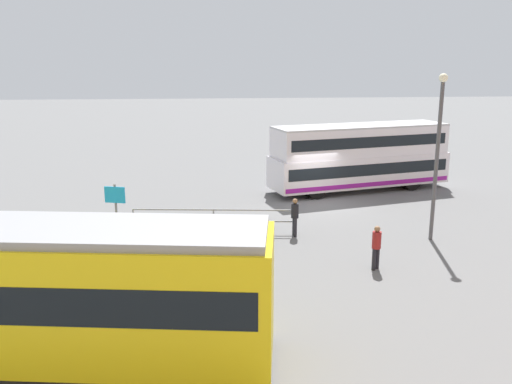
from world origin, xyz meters
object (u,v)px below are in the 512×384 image
object	(u,v)px
double_decker_bus	(360,157)
pedestrian_near_railing	(295,215)
info_sign	(115,201)
street_lamp	(438,145)
pedestrian_crossing	(376,245)

from	to	relation	value
double_decker_bus	pedestrian_near_railing	distance (m)	9.51
info_sign	street_lamp	bearing A→B (deg)	172.23
double_decker_bus	street_lamp	xyz separation A→B (m)	(-0.53, 8.97, 2.06)
double_decker_bus	pedestrian_crossing	distance (m)	12.36
pedestrian_crossing	street_lamp	size ratio (longest dim) A/B	0.24
pedestrian_near_railing	pedestrian_crossing	distance (m)	4.60
pedestrian_crossing	street_lamp	bearing A→B (deg)	-137.85
double_decker_bus	pedestrian_near_railing	xyz separation A→B (m)	(5.07, 7.99, -0.97)
info_sign	pedestrian_near_railing	bearing A→B (deg)	173.85
pedestrian_near_railing	pedestrian_crossing	size ratio (longest dim) A/B	1.02
street_lamp	double_decker_bus	bearing A→B (deg)	-86.60
pedestrian_near_railing	street_lamp	bearing A→B (deg)	170.08
info_sign	pedestrian_crossing	bearing A→B (deg)	153.84
pedestrian_near_railing	info_sign	bearing A→B (deg)	-6.15
pedestrian_crossing	street_lamp	xyz separation A→B (m)	(-3.34, -3.02, 3.05)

